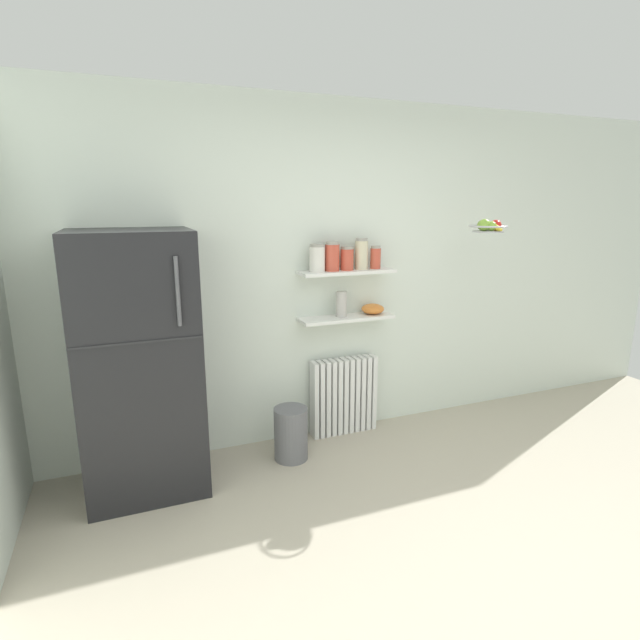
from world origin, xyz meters
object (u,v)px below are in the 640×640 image
object	(u,v)px
refrigerator	(139,365)
storage_jar_1	(332,257)
trash_bin	(291,434)
radiator	(344,396)
storage_jar_4	(376,257)
hanging_fruit_basket	(489,226)
storage_jar_0	(317,258)
storage_jar_2	(347,258)
vase	(341,304)
storage_jar_3	(361,254)
shelf_bowl	(373,309)

from	to	relation	value
refrigerator	storage_jar_1	distance (m)	1.55
trash_bin	refrigerator	bearing A→B (deg)	178.73
radiator	storage_jar_4	distance (m)	1.15
trash_bin	hanging_fruit_basket	size ratio (longest dim) A/B	1.37
storage_jar_0	trash_bin	size ratio (longest dim) A/B	0.52
storage_jar_1	storage_jar_2	bearing A→B (deg)	-0.00
refrigerator	vase	distance (m)	1.53
storage_jar_3	shelf_bowl	xyz separation A→B (m)	(0.11, 0.00, -0.44)
vase	refrigerator	bearing A→B (deg)	-172.16
storage_jar_0	radiator	bearing A→B (deg)	7.03
vase	storage_jar_0	bearing A→B (deg)	180.00
storage_jar_1	vase	bearing A→B (deg)	-0.00
storage_jar_3	hanging_fruit_basket	size ratio (longest dim) A/B	0.83
refrigerator	vase	xyz separation A→B (m)	(1.49, 0.21, 0.24)
shelf_bowl	trash_bin	xyz separation A→B (m)	(-0.77, -0.23, -0.83)
storage_jar_3	refrigerator	bearing A→B (deg)	-172.93
radiator	storage_jar_1	distance (m)	1.15
storage_jar_2	storage_jar_3	world-z (taller)	storage_jar_3
storage_jar_3	trash_bin	xyz separation A→B (m)	(-0.66, -0.23, -1.27)
shelf_bowl	hanging_fruit_basket	distance (m)	1.08
refrigerator	shelf_bowl	world-z (taller)	refrigerator
storage_jar_1	storage_jar_4	world-z (taller)	storage_jar_1
refrigerator	storage_jar_4	xyz separation A→B (m)	(1.78, 0.21, 0.59)
storage_jar_3	vase	size ratio (longest dim) A/B	1.20
storage_jar_2	shelf_bowl	size ratio (longest dim) A/B	1.00
radiator	storage_jar_1	world-z (taller)	storage_jar_1
storage_jar_4	radiator	bearing A→B (deg)	172.97
storage_jar_0	trash_bin	xyz separation A→B (m)	(-0.30, -0.23, -1.25)
refrigerator	storage_jar_2	bearing A→B (deg)	7.62
vase	shelf_bowl	xyz separation A→B (m)	(0.27, 0.00, -0.06)
refrigerator	storage_jar_1	world-z (taller)	refrigerator
vase	radiator	bearing A→B (deg)	34.57
radiator	storage_jar_0	bearing A→B (deg)	-172.97
storage_jar_0	shelf_bowl	bearing A→B (deg)	0.00
storage_jar_0	hanging_fruit_basket	xyz separation A→B (m)	(1.27, -0.34, 0.22)
radiator	storage_jar_2	size ratio (longest dim) A/B	3.51
storage_jar_0	storage_jar_1	world-z (taller)	storage_jar_1
storage_jar_0	shelf_bowl	world-z (taller)	storage_jar_0
refrigerator	storage_jar_4	size ratio (longest dim) A/B	9.56
storage_jar_2	trash_bin	world-z (taller)	storage_jar_2
hanging_fruit_basket	storage_jar_2	bearing A→B (deg)	161.70
storage_jar_1	storage_jar_4	bearing A→B (deg)	0.00
hanging_fruit_basket	storage_jar_1	bearing A→B (deg)	163.53
refrigerator	storage_jar_2	distance (m)	1.66
storage_jar_0	vase	bearing A→B (deg)	0.00
storage_jar_0	storage_jar_1	bearing A→B (deg)	0.00
storage_jar_1	storage_jar_2	distance (m)	0.12
storage_jar_2	vase	size ratio (longest dim) A/B	0.91
storage_jar_2	vase	xyz separation A→B (m)	(-0.04, 0.00, -0.35)
storage_jar_0	hanging_fruit_basket	distance (m)	1.33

